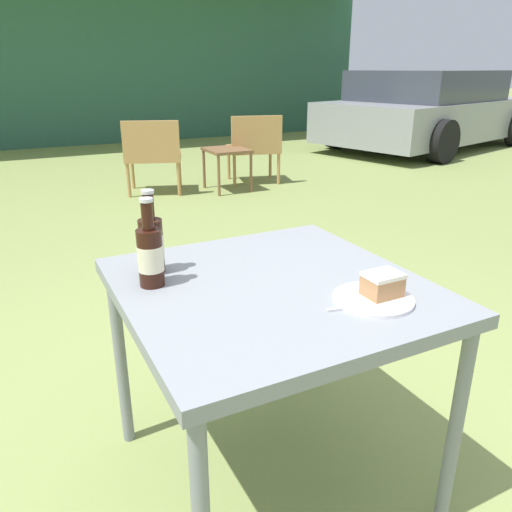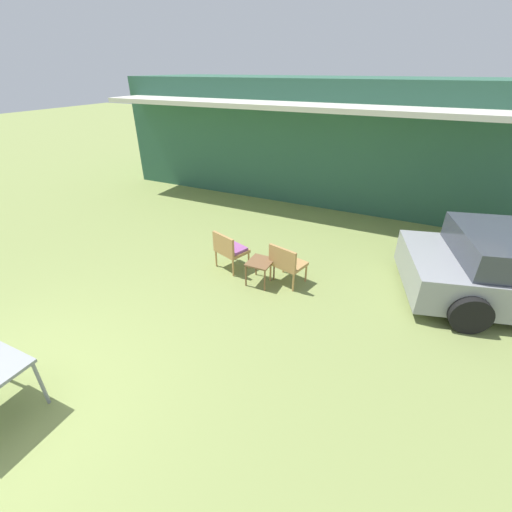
# 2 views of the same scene
# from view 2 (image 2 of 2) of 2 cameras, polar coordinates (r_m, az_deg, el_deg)

# --- Properties ---
(cabin_building) EXTENTS (11.39, 4.63, 3.31)m
(cabin_building) POSITION_cam_2_polar(r_m,az_deg,el_deg) (11.48, 9.67, 19.13)
(cabin_building) COLOR #2D5B47
(cabin_building) RESTS_ON ground_plane
(wicker_chair_cushioned) EXTENTS (0.70, 0.63, 0.78)m
(wicker_chair_cushioned) POSITION_cam_2_polar(r_m,az_deg,el_deg) (6.70, -4.41, 1.28)
(wicker_chair_cushioned) COLOR #B2844C
(wicker_chair_cushioned) RESTS_ON ground_plane
(wicker_chair_plain) EXTENTS (0.68, 0.60, 0.78)m
(wicker_chair_plain) POSITION_cam_2_polar(r_m,az_deg,el_deg) (6.23, 5.09, -0.99)
(wicker_chair_plain) COLOR #B2844C
(wicker_chair_plain) RESTS_ON ground_plane
(garden_side_table) EXTENTS (0.43, 0.48, 0.46)m
(garden_side_table) POSITION_cam_2_polar(r_m,az_deg,el_deg) (6.25, 0.71, -1.36)
(garden_side_table) COLOR brown
(garden_side_table) RESTS_ON ground_plane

